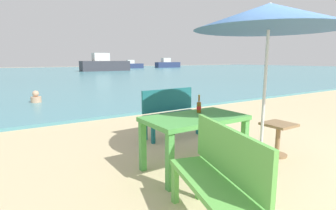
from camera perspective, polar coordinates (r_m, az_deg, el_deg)
ground_plane at (r=4.21m, az=32.76°, el=-13.13°), size 120.00×120.00×0.00m
sea_water at (r=31.74m, az=-26.66°, el=6.09°), size 120.00×50.00×0.08m
picnic_table_green at (r=3.66m, az=5.84°, el=-4.13°), size 1.40×0.80×0.76m
beer_bottle_amber at (r=3.88m, az=6.74°, el=-0.28°), size 0.07×0.07×0.26m
patio_umbrella at (r=4.08m, az=21.15°, el=17.48°), size 2.10×2.10×2.30m
side_table_wood at (r=4.55m, az=22.82°, el=-5.95°), size 0.44×0.44×0.54m
bench_teal_center at (r=5.24m, az=0.58°, el=-1.04°), size 1.21×0.41×0.95m
bench_green_left at (r=2.42m, az=10.82°, el=-14.47°), size 0.67×1.25×0.95m
swimmer_person at (r=10.08m, az=-26.79°, el=1.40°), size 0.34×0.34×0.41m
boat_sailboat at (r=49.94m, az=-0.11°, el=8.88°), size 4.90×1.34×1.78m
boat_barge at (r=46.27m, az=-7.86°, el=8.56°), size 3.92×1.07×1.42m
boat_ferry at (r=35.72m, az=-13.62°, el=8.55°), size 6.34×1.73×2.31m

